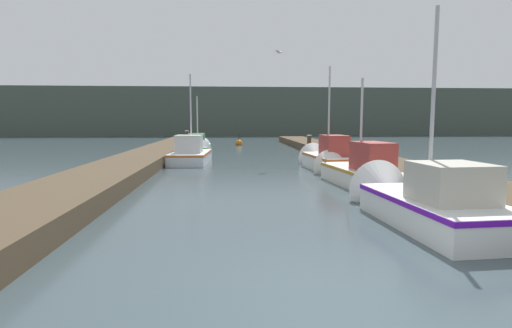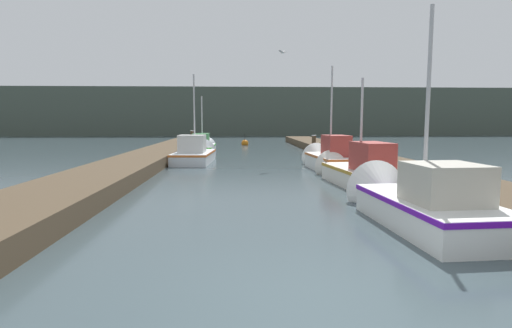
% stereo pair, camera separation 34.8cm
% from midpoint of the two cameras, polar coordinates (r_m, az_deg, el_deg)
% --- Properties ---
extents(ground_plane, '(200.00, 200.00, 0.00)m').
position_cam_midpoint_polar(ground_plane, '(5.10, 8.28, -18.95)').
color(ground_plane, '#38474C').
extents(dock_left, '(2.44, 40.00, 0.51)m').
position_cam_midpoint_polar(dock_left, '(21.03, -15.92, 0.85)').
color(dock_left, '#4C3D2B').
rests_on(dock_left, ground_plane).
extents(dock_right, '(2.44, 40.00, 0.51)m').
position_cam_midpoint_polar(dock_right, '(21.54, 12.97, 1.05)').
color(dock_right, '#4C3D2B').
rests_on(dock_right, ground_plane).
extents(distant_shore_ridge, '(120.00, 16.00, 6.57)m').
position_cam_midpoint_polar(distant_shore_ridge, '(61.80, -3.24, 7.34)').
color(distant_shore_ridge, '#424C42').
rests_on(distant_shore_ridge, ground_plane).
extents(fishing_boat_0, '(1.93, 4.67, 4.91)m').
position_cam_midpoint_polar(fishing_boat_0, '(9.29, 21.46, -4.87)').
color(fishing_boat_0, silver).
rests_on(fishing_boat_0, ground_plane).
extents(fishing_boat_1, '(1.94, 5.48, 3.91)m').
position_cam_midpoint_polar(fishing_boat_1, '(13.96, 13.45, -0.97)').
color(fishing_boat_1, silver).
rests_on(fishing_boat_1, ground_plane).
extents(fishing_boat_2, '(1.78, 4.63, 4.83)m').
position_cam_midpoint_polar(fishing_boat_2, '(17.86, 9.54, 0.81)').
color(fishing_boat_2, silver).
rests_on(fishing_boat_2, ground_plane).
extents(fishing_boat_3, '(1.99, 4.89, 5.00)m').
position_cam_midpoint_polar(fishing_boat_3, '(21.02, -9.55, 1.46)').
color(fishing_boat_3, silver).
rests_on(fishing_boat_3, ground_plane).
extents(fishing_boat_4, '(1.50, 5.48, 4.00)m').
position_cam_midpoint_polar(fishing_boat_4, '(25.54, -8.64, 2.31)').
color(fishing_boat_4, silver).
rests_on(fishing_boat_4, ground_plane).
extents(mooring_piling_0, '(0.29, 0.29, 1.36)m').
position_cam_midpoint_polar(mooring_piling_0, '(29.18, -10.14, 3.29)').
color(mooring_piling_0, '#473523').
rests_on(mooring_piling_0, ground_plane).
extents(mooring_piling_1, '(0.28, 0.28, 1.14)m').
position_cam_midpoint_polar(mooring_piling_1, '(23.58, 8.83, 2.36)').
color(mooring_piling_1, '#473523').
rests_on(mooring_piling_1, ground_plane).
extents(mooring_piling_2, '(0.30, 0.30, 1.23)m').
position_cam_midpoint_polar(mooring_piling_2, '(25.40, 7.21, 2.76)').
color(mooring_piling_2, '#473523').
rests_on(mooring_piling_2, ground_plane).
extents(mooring_piling_3, '(0.28, 0.28, 1.43)m').
position_cam_midpoint_polar(mooring_piling_3, '(28.90, -10.19, 3.33)').
color(mooring_piling_3, '#473523').
rests_on(mooring_piling_3, ground_plane).
extents(channel_buoy, '(0.61, 0.61, 1.11)m').
position_cam_midpoint_polar(channel_buoy, '(34.50, -2.74, 2.98)').
color(channel_buoy, '#BF6513').
rests_on(channel_buoy, ground_plane).
extents(seagull_lead, '(0.46, 0.48, 0.12)m').
position_cam_midpoint_polar(seagull_lead, '(20.29, 2.88, 15.65)').
color(seagull_lead, white).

